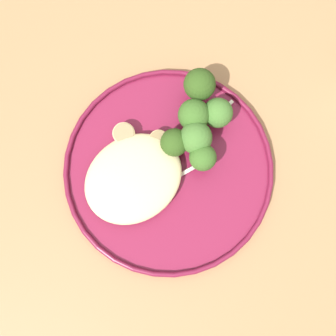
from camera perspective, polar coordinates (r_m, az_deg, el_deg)
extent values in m
plane|color=#47423D|center=(1.33, -0.36, -5.76)|extent=(6.00, 6.00, 0.00)
cube|color=#9E754C|center=(0.62, -0.79, -1.28)|extent=(1.40, 1.00, 0.04)
cylinder|color=maroon|center=(0.59, 0.00, -0.24)|extent=(0.29, 0.29, 0.01)
torus|color=maroon|center=(0.59, 0.00, -0.11)|extent=(0.29, 0.29, 0.01)
ellipsoid|color=beige|center=(0.57, -4.67, -1.40)|extent=(0.14, 0.12, 0.03)
cylinder|color=#DBB77A|center=(0.58, -3.71, -1.95)|extent=(0.02, 0.02, 0.01)
cylinder|color=#8E774F|center=(0.57, -3.76, -1.85)|extent=(0.02, 0.02, 0.00)
cylinder|color=#E5C689|center=(0.58, -1.41, 0.93)|extent=(0.03, 0.03, 0.02)
cylinder|color=#958159|center=(0.57, -1.43, 1.08)|extent=(0.02, 0.02, 0.00)
cylinder|color=beige|center=(0.57, -3.44, -4.36)|extent=(0.02, 0.02, 0.01)
cylinder|color=#988766|center=(0.57, -3.49, -4.28)|extent=(0.02, 0.02, 0.00)
cylinder|color=#DBB77A|center=(0.58, -5.42, -3.67)|extent=(0.03, 0.03, 0.01)
cylinder|color=#8E774F|center=(0.57, -5.49, -3.59)|extent=(0.02, 0.02, 0.00)
cylinder|color=#E5C689|center=(0.59, -5.89, 4.49)|extent=(0.03, 0.03, 0.02)
cylinder|color=#958159|center=(0.58, -5.97, 4.69)|extent=(0.03, 0.03, 0.00)
cylinder|color=beige|center=(0.58, -3.78, 0.30)|extent=(0.02, 0.02, 0.01)
cylinder|color=#988766|center=(0.57, -3.82, 0.42)|extent=(0.02, 0.02, 0.00)
cylinder|color=#DBB77A|center=(0.59, -1.23, 3.72)|extent=(0.03, 0.03, 0.02)
cylinder|color=#8E774F|center=(0.58, -1.24, 3.92)|extent=(0.02, 0.02, 0.00)
cylinder|color=#7A994C|center=(0.60, 3.33, 6.40)|extent=(0.01, 0.01, 0.02)
sphere|color=#386023|center=(0.57, 3.48, 7.11)|extent=(0.04, 0.04, 0.04)
cylinder|color=#89A356|center=(0.59, 0.82, 2.93)|extent=(0.01, 0.01, 0.02)
sphere|color=#2D4C19|center=(0.56, 0.85, 3.44)|extent=(0.04, 0.04, 0.04)
cylinder|color=#7A994C|center=(0.60, 4.05, 10.12)|extent=(0.01, 0.01, 0.03)
sphere|color=#2D4C19|center=(0.58, 4.25, 11.10)|extent=(0.04, 0.04, 0.04)
cylinder|color=#89A356|center=(0.60, 6.43, 6.69)|extent=(0.02, 0.02, 0.02)
sphere|color=#42702D|center=(0.58, 6.68, 7.34)|extent=(0.04, 0.04, 0.04)
cylinder|color=#7A994C|center=(0.58, 4.49, 0.96)|extent=(0.02, 0.02, 0.02)
sphere|color=#386023|center=(0.56, 4.69, 1.41)|extent=(0.04, 0.04, 0.04)
cylinder|color=#7A994C|center=(0.59, 3.58, 3.44)|extent=(0.02, 0.02, 0.02)
sphere|color=#42702D|center=(0.56, 3.75, 4.06)|extent=(0.04, 0.04, 0.04)
cube|color=silver|center=(0.61, 7.19, 7.56)|extent=(0.04, 0.01, 0.00)
cube|color=silver|center=(0.58, 2.68, -0.37)|extent=(0.06, 0.01, 0.00)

